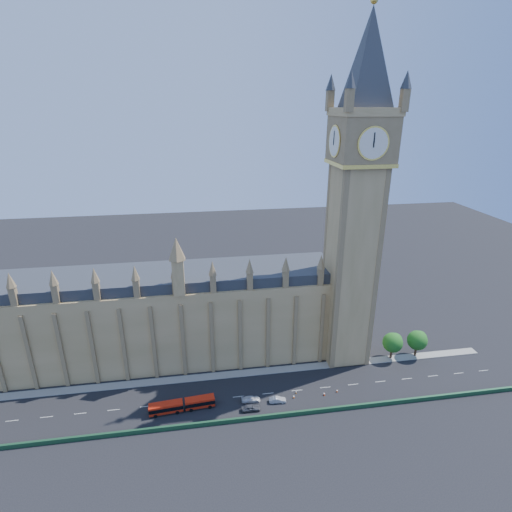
{
  "coord_description": "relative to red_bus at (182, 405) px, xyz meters",
  "views": [
    {
      "loc": [
        -4.68,
        -85.49,
        72.52
      ],
      "look_at": [
        10.27,
        10.0,
        35.89
      ],
      "focal_mm": 28.0,
      "sensor_mm": 36.0,
      "label": 1
    }
  ],
  "objects": [
    {
      "name": "ground",
      "position": [
        10.65,
        2.71,
        -1.47
      ],
      "size": [
        400.0,
        400.0,
        0.0
      ],
      "primitive_type": "plane",
      "color": "black",
      "rests_on": "ground"
    },
    {
      "name": "palace_westminster",
      "position": [
        -14.35,
        24.71,
        12.39
      ],
      "size": [
        120.0,
        20.0,
        28.0
      ],
      "color": "#9F834D",
      "rests_on": "ground"
    },
    {
      "name": "elizabeth_tower",
      "position": [
        48.65,
        16.7,
        53.08
      ],
      "size": [
        20.59,
        20.59,
        105.0
      ],
      "color": "#9F834D",
      "rests_on": "ground"
    },
    {
      "name": "bridge_parapet",
      "position": [
        10.65,
        -6.29,
        -0.87
      ],
      "size": [
        160.0,
        0.6,
        1.2
      ],
      "primitive_type": "cube",
      "color": "#1E4C2D",
      "rests_on": "ground"
    },
    {
      "name": "kerb_north",
      "position": [
        10.65,
        12.21,
        -1.39
      ],
      "size": [
        160.0,
        3.0,
        0.16
      ],
      "primitive_type": "cube",
      "color": "gray",
      "rests_on": "ground"
    },
    {
      "name": "tree_east_near",
      "position": [
        62.87,
        12.79,
        4.17
      ],
      "size": [
        6.0,
        6.0,
        8.5
      ],
      "color": "#382619",
      "rests_on": "ground"
    },
    {
      "name": "tree_east_far",
      "position": [
        70.87,
        12.79,
        4.17
      ],
      "size": [
        6.0,
        6.0,
        8.5
      ],
      "color": "#382619",
      "rests_on": "ground"
    },
    {
      "name": "red_bus",
      "position": [
        0.0,
        0.0,
        0.0
      ],
      "size": [
        16.6,
        3.84,
        2.8
      ],
      "rotation": [
        0.0,
        0.0,
        0.09
      ],
      "color": "red",
      "rests_on": "ground"
    },
    {
      "name": "car_grey",
      "position": [
        17.15,
        -2.88,
        -0.67
      ],
      "size": [
        4.77,
        1.99,
        1.61
      ],
      "primitive_type": "imported",
      "rotation": [
        0.0,
        0.0,
        1.55
      ],
      "color": "#44454C",
      "rests_on": "ground"
    },
    {
      "name": "car_silver",
      "position": [
        24.46,
        -0.94,
        -0.75
      ],
      "size": [
        4.54,
        2.0,
        1.45
      ],
      "primitive_type": "imported",
      "rotation": [
        0.0,
        0.0,
        1.46
      ],
      "color": "#9EA0A6",
      "rests_on": "ground"
    },
    {
      "name": "car_white",
      "position": [
        17.64,
        0.4,
        -0.76
      ],
      "size": [
        4.94,
        2.04,
        1.43
      ],
      "primitive_type": "imported",
      "rotation": [
        0.0,
        0.0,
        1.58
      ],
      "color": "silver",
      "rests_on": "ground"
    },
    {
      "name": "cone_a",
      "position": [
        29.04,
        -0.05,
        -1.09
      ],
      "size": [
        0.63,
        0.63,
        0.77
      ],
      "rotation": [
        0.0,
        0.0,
        0.39
      ],
      "color": "black",
      "rests_on": "ground"
    },
    {
      "name": "cone_b",
      "position": [
        30.11,
        1.66,
        -1.16
      ],
      "size": [
        0.51,
        0.51,
        0.64
      ],
      "rotation": [
        0.0,
        0.0,
        -0.34
      ],
      "color": "black",
      "rests_on": "ground"
    },
    {
      "name": "cone_c",
      "position": [
        37.34,
        -0.28,
        -1.08
      ],
      "size": [
        0.58,
        0.58,
        0.79
      ],
      "rotation": [
        0.0,
        0.0,
        0.19
      ],
      "color": "black",
      "rests_on": "ground"
    },
    {
      "name": "cone_d",
      "position": [
        41.16,
        0.42,
        -1.11
      ],
      "size": [
        0.57,
        0.57,
        0.74
      ],
      "rotation": [
        0.0,
        0.0,
        -0.27
      ],
      "color": "black",
      "rests_on": "ground"
    }
  ]
}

